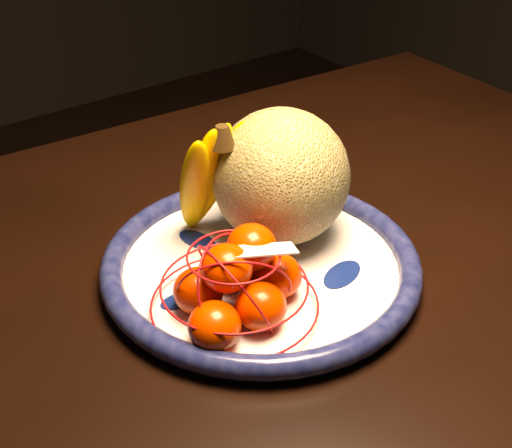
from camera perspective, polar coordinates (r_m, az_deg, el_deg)
dining_table at (r=0.97m, az=-1.88°, el=-6.09°), size 1.52×0.97×0.73m
fruit_bowl at (r=0.88m, az=0.39°, el=-3.28°), size 0.39×0.39×0.03m
cantaloupe at (r=0.89m, az=2.00°, el=3.78°), size 0.17×0.17×0.17m
banana_bunch at (r=0.89m, az=-4.11°, el=4.03°), size 0.12×0.12×0.18m
mandarin_bag at (r=0.79m, az=-1.49°, el=-4.81°), size 0.21×0.21×0.12m
price_tag at (r=0.76m, az=0.62°, el=-2.09°), size 0.08×0.05×0.01m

